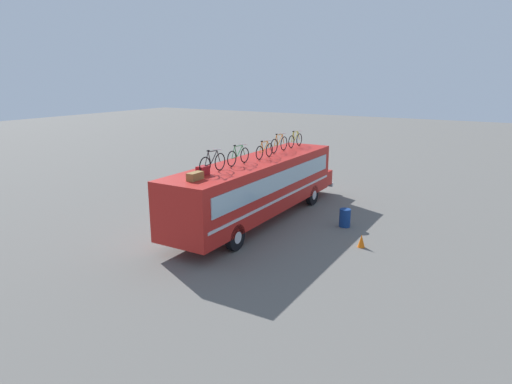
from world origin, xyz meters
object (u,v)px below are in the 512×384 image
(luggage_bag_2, at_px, (203,171))
(trash_bin, at_px, (345,218))
(bus, at_px, (259,185))
(luggage_bag_1, at_px, (195,176))
(rooftop_bicycle_1, at_px, (213,163))
(traffic_cone, at_px, (361,241))
(rooftop_bicycle_3, at_px, (264,151))
(rooftop_bicycle_2, at_px, (238,156))
(rooftop_bicycle_5, at_px, (295,140))
(rooftop_bicycle_4, at_px, (279,144))

(luggage_bag_2, xyz_separation_m, trash_bin, (5.28, -4.15, -2.76))
(bus, height_order, luggage_bag_1, luggage_bag_1)
(rooftop_bicycle_1, relative_size, traffic_cone, 3.25)
(rooftop_bicycle_3, bearing_deg, traffic_cone, -104.40)
(rooftop_bicycle_1, bearing_deg, rooftop_bicycle_3, -2.53)
(rooftop_bicycle_2, xyz_separation_m, traffic_cone, (0.61, -5.58, -3.12))
(bus, relative_size, luggage_bag_1, 18.46)
(trash_bin, bearing_deg, rooftop_bicycle_3, 101.04)
(luggage_bag_2, bearing_deg, luggage_bag_1, -161.05)
(luggage_bag_2, xyz_separation_m, traffic_cone, (3.14, -5.63, -2.92))
(luggage_bag_2, relative_size, rooftop_bicycle_5, 0.30)
(luggage_bag_2, relative_size, rooftop_bicycle_3, 0.31)
(rooftop_bicycle_4, height_order, traffic_cone, rooftop_bicycle_4)
(rooftop_bicycle_3, distance_m, rooftop_bicycle_4, 2.05)
(bus, distance_m, trash_bin, 4.34)
(luggage_bag_2, bearing_deg, traffic_cone, -60.86)
(bus, relative_size, rooftop_bicycle_2, 7.39)
(rooftop_bicycle_1, bearing_deg, rooftop_bicycle_4, 0.98)
(rooftop_bicycle_1, xyz_separation_m, traffic_cone, (2.58, -5.55, -3.14))
(trash_bin, bearing_deg, luggage_bag_1, 147.92)
(rooftop_bicycle_4, bearing_deg, rooftop_bicycle_3, -172.22)
(luggage_bag_1, height_order, rooftop_bicycle_5, rooftop_bicycle_5)
(rooftop_bicycle_4, distance_m, trash_bin, 5.29)
(trash_bin, bearing_deg, rooftop_bicycle_1, 139.21)
(rooftop_bicycle_2, height_order, rooftop_bicycle_5, rooftop_bicycle_2)
(luggage_bag_2, bearing_deg, rooftop_bicycle_1, -8.11)
(luggage_bag_1, relative_size, trash_bin, 0.82)
(rooftop_bicycle_2, distance_m, rooftop_bicycle_4, 4.02)
(bus, xyz_separation_m, traffic_cone, (-0.93, -5.43, -1.49))
(bus, height_order, rooftop_bicycle_4, rooftop_bicycle_4)
(trash_bin, bearing_deg, rooftop_bicycle_2, 123.83)
(rooftop_bicycle_1, bearing_deg, luggage_bag_1, -171.30)
(rooftop_bicycle_4, xyz_separation_m, traffic_cone, (-3.41, -5.66, -3.14))
(bus, bearing_deg, rooftop_bicycle_4, 5.23)
(rooftop_bicycle_4, distance_m, traffic_cone, 7.31)
(luggage_bag_2, xyz_separation_m, rooftop_bicycle_1, (0.56, -0.08, 0.22))
(rooftop_bicycle_3, relative_size, traffic_cone, 2.97)
(rooftop_bicycle_5, bearing_deg, rooftop_bicycle_3, -175.79)
(rooftop_bicycle_4, bearing_deg, trash_bin, -106.90)
(trash_bin, bearing_deg, bus, 107.03)
(luggage_bag_2, xyz_separation_m, rooftop_bicycle_4, (6.55, 0.02, 0.22))
(luggage_bag_2, bearing_deg, rooftop_bicycle_3, -3.22)
(trash_bin, xyz_separation_m, traffic_cone, (-2.14, -1.48, -0.15))
(luggage_bag_2, xyz_separation_m, rooftop_bicycle_3, (4.52, -0.25, 0.19))
(rooftop_bicycle_2, bearing_deg, rooftop_bicycle_1, -179.15)
(rooftop_bicycle_2, xyz_separation_m, rooftop_bicycle_5, (6.00, 0.09, -0.01))
(luggage_bag_2, height_order, rooftop_bicycle_1, rooftop_bicycle_1)
(rooftop_bicycle_1, distance_m, rooftop_bicycle_2, 1.97)
(trash_bin, distance_m, traffic_cone, 2.61)
(luggage_bag_2, relative_size, traffic_cone, 0.94)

